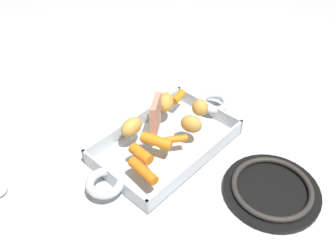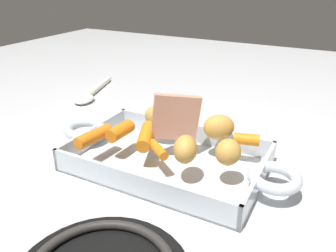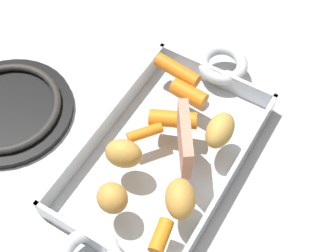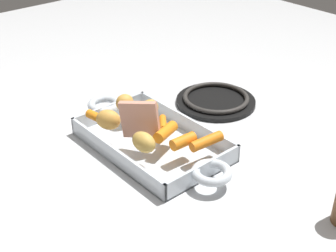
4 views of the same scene
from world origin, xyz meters
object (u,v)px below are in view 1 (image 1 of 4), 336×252
at_px(baby_carrot_southwest, 143,171).
at_px(potato_near_roast, 191,124).
at_px(baby_carrot_long, 141,154).
at_px(stove_burner_rear, 272,189).
at_px(potato_golden_small, 132,127).
at_px(baby_carrot_northwest, 175,140).
at_px(baby_carrot_center_left, 157,141).
at_px(potato_corner, 166,102).
at_px(roast_slice_outer, 156,115).
at_px(roasting_dish, 166,143).
at_px(potato_whole, 200,108).
at_px(baby_carrot_southeast, 178,97).

distance_m(baby_carrot_southwest, potato_near_roast, 0.16).
distance_m(baby_carrot_long, stove_burner_rear, 0.27).
bearing_deg(potato_golden_small, baby_carrot_northwest, 116.87).
bearing_deg(stove_burner_rear, baby_carrot_northwest, -76.03).
xyz_separation_m(baby_carrot_center_left, potato_corner, (-0.10, -0.07, 0.01)).
distance_m(baby_carrot_southwest, potato_golden_small, 0.12).
bearing_deg(potato_near_roast, roast_slice_outer, -54.21).
bearing_deg(baby_carrot_long, roast_slice_outer, -155.29).
bearing_deg(roasting_dish, baby_carrot_center_left, 11.40).
xyz_separation_m(potato_golden_small, potato_corner, (-0.11, -0.00, 0.00)).
xyz_separation_m(potato_near_roast, stove_burner_rear, (-0.00, 0.21, -0.05)).
height_order(roasting_dish, potato_golden_small, potato_golden_small).
relative_size(potato_whole, potato_near_roast, 0.83).
bearing_deg(baby_carrot_long, roasting_dish, -173.03).
height_order(baby_carrot_southwest, stove_burner_rear, baby_carrot_southwest).
bearing_deg(baby_carrot_northwest, baby_carrot_southeast, -140.98).
relative_size(baby_carrot_southwest, baby_carrot_southeast, 1.75).
height_order(baby_carrot_long, potato_whole, potato_whole).
height_order(roast_slice_outer, baby_carrot_northwest, roast_slice_outer).
bearing_deg(roasting_dish, potato_golden_small, -50.59).
bearing_deg(roasting_dish, roast_slice_outer, -95.15).
relative_size(roast_slice_outer, baby_carrot_long, 1.46).
relative_size(potato_golden_small, potato_corner, 1.05).
bearing_deg(baby_carrot_northwest, baby_carrot_long, -13.88).
height_order(baby_carrot_center_left, potato_golden_small, potato_golden_small).
relative_size(potato_whole, stove_burner_rear, 0.21).
bearing_deg(potato_corner, baby_carrot_southwest, 30.89).
bearing_deg(roasting_dish, baby_carrot_southwest, 21.89).
xyz_separation_m(baby_carrot_northwest, potato_near_roast, (-0.05, 0.00, 0.01)).
height_order(potato_whole, potato_golden_small, same).
bearing_deg(baby_carrot_long, baby_carrot_center_left, -176.34).
bearing_deg(baby_carrot_center_left, potato_golden_small, -80.08).
bearing_deg(potato_near_roast, stove_burner_rear, 90.71).
bearing_deg(potato_whole, baby_carrot_northwest, 10.81).
distance_m(baby_carrot_southeast, potato_golden_small, 0.16).
xyz_separation_m(baby_carrot_northwest, potato_golden_small, (0.05, -0.09, 0.01)).
distance_m(potato_whole, potato_golden_small, 0.17).
bearing_deg(baby_carrot_southwest, baby_carrot_southeast, -154.38).
bearing_deg(baby_carrot_southwest, roast_slice_outer, -146.98).
bearing_deg(potato_near_roast, baby_carrot_southeast, -124.58).
xyz_separation_m(roasting_dish, potato_golden_small, (0.05, -0.06, 0.05)).
xyz_separation_m(roast_slice_outer, potato_whole, (-0.10, 0.04, -0.02)).
relative_size(baby_carrot_southwest, potato_near_roast, 1.47).
height_order(baby_carrot_long, stove_burner_rear, baby_carrot_long).
distance_m(roasting_dish, potato_near_roast, 0.07).
relative_size(baby_carrot_northwest, potato_corner, 0.93).
bearing_deg(baby_carrot_northwest, roast_slice_outer, -94.95).
bearing_deg(potato_whole, roast_slice_outer, -21.21).
relative_size(roast_slice_outer, baby_carrot_northwest, 1.58).
distance_m(potato_near_roast, stove_burner_rear, 0.22).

